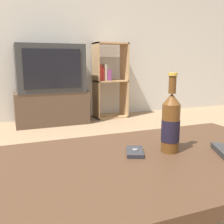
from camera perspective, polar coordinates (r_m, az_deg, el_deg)
The scene contains 8 objects.
back_wall at distance 3.81m, azimuth -16.99°, elevation 17.85°, with size 8.00×0.05×2.60m.
coffee_table at distance 0.91m, azimuth 3.76°, elevation -14.80°, with size 1.28×0.65×0.50m.
tv_stand at distance 3.55m, azimuth -13.02°, elevation 0.95°, with size 0.92×0.46×0.43m.
television at distance 3.50m, azimuth -13.38°, elevation 9.25°, with size 0.84×0.48×0.60m.
bookshelf at distance 3.81m, azimuth -0.76°, elevation 7.17°, with size 0.46×0.30×1.07m.
beer_bottle at distance 0.96m, azimuth 12.66°, elevation -2.45°, with size 0.07×0.07×0.29m.
cell_phone at distance 0.95m, azimuth 4.99°, elevation -8.64°, with size 0.09×0.12×0.02m.
remote_control at distance 1.02m, azimuth 22.96°, elevation -7.81°, with size 0.09×0.15×0.02m.
Camera 1 is at (-0.36, -0.74, 0.82)m, focal length 42.00 mm.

